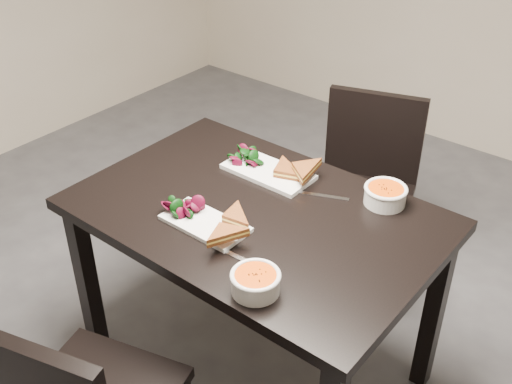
{
  "coord_description": "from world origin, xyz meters",
  "views": [
    {
      "loc": [
        0.86,
        -1.06,
        1.92
      ],
      "look_at": [
        -0.2,
        0.26,
        0.82
      ],
      "focal_mm": 43.49,
      "sensor_mm": 36.0,
      "label": 1
    }
  ],
  "objects_px": {
    "soup_bowl_near": "(256,281)",
    "soup_bowl_far": "(385,194)",
    "chair_far": "(365,180)",
    "plate_near": "(205,223)",
    "table": "(256,233)",
    "plate_far": "(268,172)"
  },
  "relations": [
    {
      "from": "plate_near",
      "to": "soup_bowl_near",
      "type": "bearing_deg",
      "value": -23.64
    },
    {
      "from": "table",
      "to": "plate_near",
      "type": "height_order",
      "value": "plate_near"
    },
    {
      "from": "chair_far",
      "to": "soup_bowl_far",
      "type": "bearing_deg",
      "value": -74.24
    },
    {
      "from": "table",
      "to": "chair_far",
      "type": "distance_m",
      "value": 0.79
    },
    {
      "from": "plate_near",
      "to": "soup_bowl_far",
      "type": "relative_size",
      "value": 1.96
    },
    {
      "from": "plate_far",
      "to": "soup_bowl_far",
      "type": "height_order",
      "value": "soup_bowl_far"
    },
    {
      "from": "table",
      "to": "soup_bowl_far",
      "type": "height_order",
      "value": "soup_bowl_far"
    },
    {
      "from": "plate_far",
      "to": "soup_bowl_far",
      "type": "xyz_separation_m",
      "value": [
        0.42,
        0.09,
        0.03
      ]
    },
    {
      "from": "plate_near",
      "to": "soup_bowl_far",
      "type": "bearing_deg",
      "value": 50.77
    },
    {
      "from": "soup_bowl_near",
      "to": "soup_bowl_far",
      "type": "xyz_separation_m",
      "value": [
        0.07,
        0.61,
        0.0
      ]
    },
    {
      "from": "chair_far",
      "to": "soup_bowl_near",
      "type": "xyz_separation_m",
      "value": [
        0.26,
        -1.09,
        0.3
      ]
    },
    {
      "from": "chair_far",
      "to": "soup_bowl_near",
      "type": "distance_m",
      "value": 1.16
    },
    {
      "from": "table",
      "to": "chair_far",
      "type": "relative_size",
      "value": 1.41
    },
    {
      "from": "soup_bowl_near",
      "to": "table",
      "type": "bearing_deg",
      "value": 128.6
    },
    {
      "from": "chair_far",
      "to": "soup_bowl_near",
      "type": "height_order",
      "value": "chair_far"
    },
    {
      "from": "chair_far",
      "to": "plate_near",
      "type": "bearing_deg",
      "value": -112.15
    },
    {
      "from": "plate_near",
      "to": "soup_bowl_far",
      "type": "height_order",
      "value": "soup_bowl_far"
    },
    {
      "from": "soup_bowl_near",
      "to": "soup_bowl_far",
      "type": "relative_size",
      "value": 0.98
    },
    {
      "from": "chair_far",
      "to": "plate_far",
      "type": "distance_m",
      "value": 0.64
    },
    {
      "from": "plate_near",
      "to": "soup_bowl_far",
      "type": "xyz_separation_m",
      "value": [
        0.38,
        0.47,
        0.03
      ]
    },
    {
      "from": "soup_bowl_near",
      "to": "soup_bowl_far",
      "type": "height_order",
      "value": "soup_bowl_far"
    },
    {
      "from": "soup_bowl_far",
      "to": "chair_far",
      "type": "bearing_deg",
      "value": 124.07
    }
  ]
}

